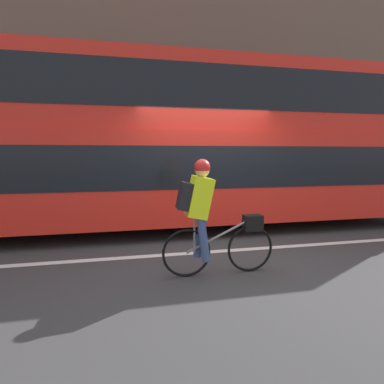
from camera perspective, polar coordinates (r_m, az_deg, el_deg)
name	(u,v)px	position (r m, az deg, el deg)	size (l,w,h in m)	color
ground_plane	(219,256)	(5.03, 5.24, -12.09)	(80.00, 80.00, 0.00)	#38383A
road_center_line	(215,251)	(5.24, 4.46, -11.21)	(50.00, 0.14, 0.01)	silver
sidewalk_curb	(173,202)	(9.96, -3.61, -1.96)	(60.00, 1.96, 0.13)	gray
building_facade	(167,58)	(11.44, -4.72, 24.03)	(60.00, 0.30, 9.93)	brown
bus	(168,140)	(6.68, -4.62, 9.84)	(11.38, 2.47, 3.53)	black
cyclist_on_bike	(207,214)	(4.05, 2.95, -4.14)	(1.58, 0.32, 1.60)	black
street_sign_post	(334,157)	(12.08, 25.39, 5.99)	(0.36, 0.09, 2.52)	#59595B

